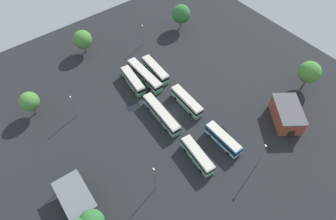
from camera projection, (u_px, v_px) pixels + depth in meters
ground_plane at (174, 112)px, 83.38m from camera, size 108.04×108.04×0.00m
bus_row0_slot0 at (223, 139)px, 75.63m from camera, size 10.68×2.68×3.38m
bus_row0_slot2 at (197, 156)px, 72.71m from camera, size 10.91×3.65×3.38m
bus_row1_slot0 at (187, 101)px, 83.43m from camera, size 11.45×2.94×3.38m
bus_row1_slot2 at (161, 114)px, 80.57m from camera, size 14.49×3.38×3.38m
bus_row2_slot0 at (155, 70)px, 91.24m from camera, size 11.52×3.24×3.38m
bus_row2_slot1 at (145, 75)px, 89.73m from camera, size 14.38×2.65×3.38m
bus_row2_slot2 at (133, 81)px, 88.36m from camera, size 11.06×3.72×3.38m
depot_building at (287, 114)px, 79.68m from camera, size 12.60×11.56×4.91m
maintenance_shelter at (74, 195)px, 64.12m from camera, size 10.52×6.51×4.31m
lamp_post_mid_lot at (73, 105)px, 79.29m from camera, size 0.56×0.28×7.70m
lamp_post_near_entrance at (154, 178)px, 65.27m from camera, size 0.56×0.28×9.53m
lamp_post_by_building at (261, 155)px, 69.23m from camera, size 0.56×0.28×8.98m
lamp_post_far_corner at (143, 34)px, 98.11m from camera, size 0.56×0.28×7.69m
tree_northeast at (83, 39)px, 95.08m from camera, size 5.84×5.84×8.00m
tree_north_edge at (29, 101)px, 79.08m from camera, size 5.14×5.14×7.66m
tree_west_edge at (181, 14)px, 102.83m from camera, size 6.29×6.29×8.75m
tree_south_edge at (310, 72)px, 84.85m from camera, size 6.25×6.25×8.96m
puddle_near_shelter at (133, 106)px, 84.60m from camera, size 3.96×3.96×0.01m
puddle_centre_drain at (221, 132)px, 79.22m from camera, size 3.21×3.21×0.01m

